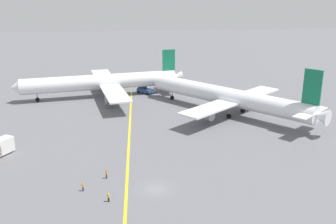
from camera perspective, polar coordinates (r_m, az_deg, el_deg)
ground_plane at (r=67.76m, az=-1.88°, el=-11.43°), size 600.00×600.00×0.00m
taxiway_stripe at (r=76.39m, az=-6.08°, el=-8.03°), size 8.45×119.77×0.01m
airliner_at_gate_left at (r=126.63m, az=-9.83°, el=4.43°), size 55.70×48.74×14.67m
airliner_being_pushed at (r=108.11m, az=8.98°, el=2.27°), size 40.71×48.46×15.85m
pushback_tug at (r=130.17m, az=-3.49°, el=3.34°), size 7.07×7.41×2.84m
gse_catering_truck_tall at (r=87.46m, az=-23.90°, el=-4.88°), size 5.22×6.19×3.50m
ground_crew_ramp_agent_by_cones at (r=68.20m, az=-12.67°, el=-10.91°), size 0.50×0.36×1.56m
ground_crew_wing_walker_right at (r=64.26m, az=-8.93°, el=-12.54°), size 0.42×0.42×1.56m
ground_crew_marshaller_foreground at (r=71.65m, az=-9.24°, el=-9.18°), size 0.48×0.36×1.69m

